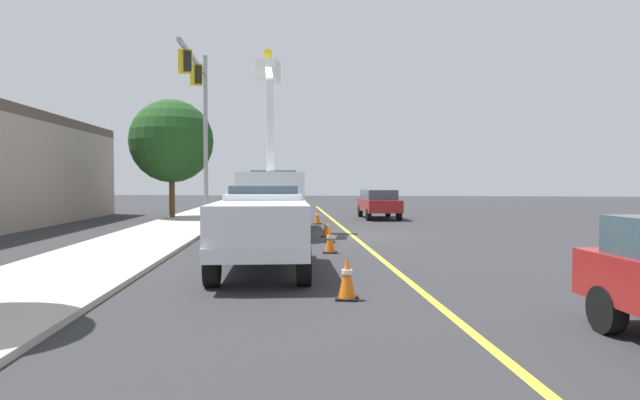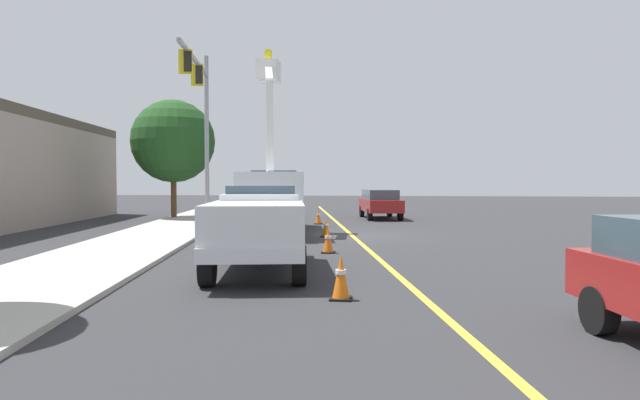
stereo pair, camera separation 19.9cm
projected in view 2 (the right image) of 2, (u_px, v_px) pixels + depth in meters
name	position (u px, v px, depth m)	size (l,w,h in m)	color
ground	(352.00, 235.00, 21.65)	(120.00, 120.00, 0.00)	#2D2D30
sidewalk_far_side	(156.00, 235.00, 21.22)	(60.00, 3.60, 0.12)	#B2ADA3
lane_centre_stripe	(352.00, 235.00, 21.65)	(50.00, 0.16, 0.01)	yellow
utility_bucket_truck	(272.00, 194.00, 23.02)	(8.52, 4.00, 7.83)	white
service_pickup_truck	(258.00, 225.00, 12.93)	(5.90, 3.12, 2.06)	silver
passing_minivan	(380.00, 202.00, 31.44)	(5.07, 2.77, 1.69)	maroon
traffic_cone_leading	(341.00, 278.00, 9.88)	(0.40, 0.40, 0.83)	black
traffic_cone_mid_front	(328.00, 240.00, 16.32)	(0.40, 0.40, 0.78)	black
traffic_cone_mid_rear	(326.00, 228.00, 21.08)	(0.40, 0.40, 0.75)	black
traffic_cone_trailing	(318.00, 217.00, 27.37)	(0.40, 0.40, 0.77)	black
traffic_signal_mast	(201.00, 105.00, 25.80)	(6.89, 1.49, 8.62)	gray
street_tree_right	(173.00, 141.00, 30.89)	(4.74, 4.74, 6.86)	brown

